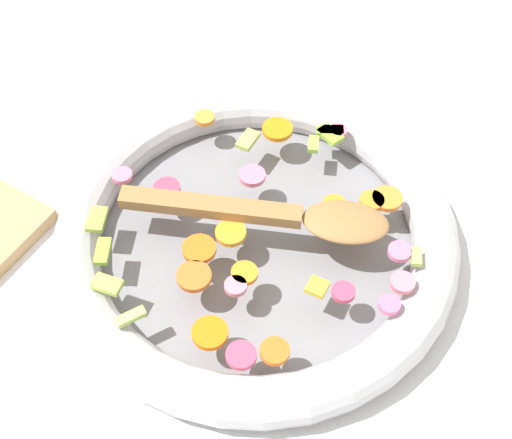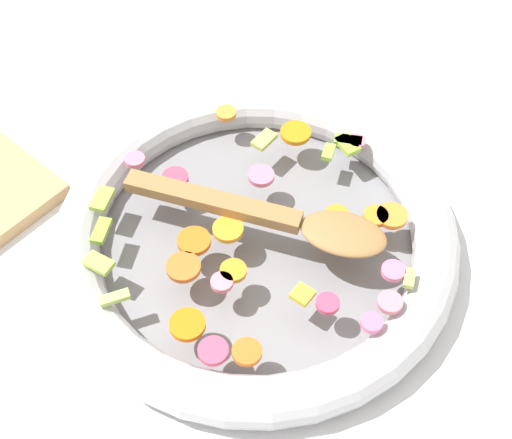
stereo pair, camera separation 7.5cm
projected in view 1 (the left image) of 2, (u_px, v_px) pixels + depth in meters
ground_plane at (256, 247)px, 0.79m from camera, size 4.00×4.00×0.00m
skillet at (256, 235)px, 0.77m from camera, size 0.44×0.44×0.05m
chopped_vegetables at (261, 229)px, 0.74m from camera, size 0.35×0.35×0.01m
wooden_spoon at (283, 215)px, 0.74m from camera, size 0.15×0.28×0.01m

